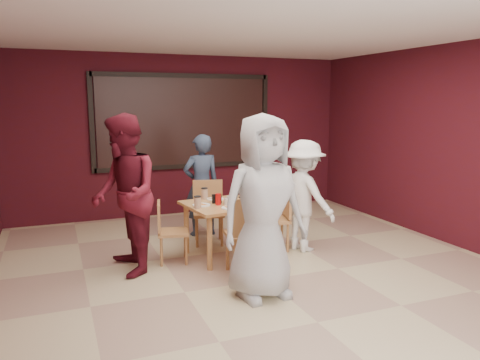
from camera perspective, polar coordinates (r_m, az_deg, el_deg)
name	(u,v)px	position (r m, az deg, el deg)	size (l,w,h in m)	color
floor	(266,280)	(5.46, 3.23, -12.03)	(7.00, 7.00, 0.00)	#C9B78B
window_blinds	(184,122)	(8.33, -6.80, 7.09)	(3.00, 0.02, 1.50)	black
dining_table	(223,210)	(6.03, -2.14, -3.66)	(1.00, 1.00, 0.86)	tan
chair_front	(249,231)	(5.37, 1.06, -6.28)	(0.51, 0.51, 0.95)	#A56340
chair_back	(208,208)	(6.71, -3.89, -3.40)	(0.52, 0.52, 0.88)	#A56340
chair_left	(168,228)	(5.94, -8.80, -5.84)	(0.45, 0.45, 0.78)	#A56340
chair_right	(278,215)	(6.40, 4.71, -4.32)	(0.48, 0.48, 0.84)	#A56340
diner_front	(263,207)	(4.76, 2.81, -3.31)	(0.93, 0.60, 1.90)	#B0B0B0
diner_back	(201,185)	(7.02, -4.73, -0.63)	(0.56, 0.37, 1.53)	#314058
diner_left	(125,195)	(5.56, -13.90, -1.78)	(0.91, 0.71, 1.88)	maroon
diner_right	(304,196)	(6.34, 7.79, -1.93)	(0.97, 0.56, 1.50)	white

